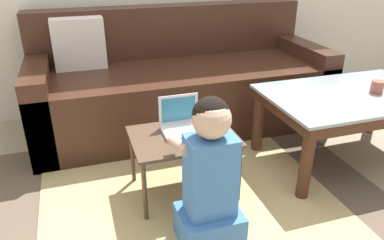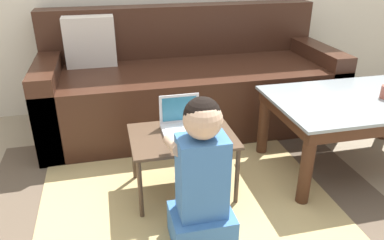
% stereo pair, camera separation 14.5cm
% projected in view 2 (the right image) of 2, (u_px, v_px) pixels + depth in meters
% --- Properties ---
extents(ground_plane, '(16.00, 16.00, 0.00)m').
position_uv_depth(ground_plane, '(212.00, 203.00, 2.07)').
color(ground_plane, gray).
extents(area_rug, '(2.20, 1.95, 0.01)m').
position_uv_depth(area_rug, '(191.00, 213.00, 1.99)').
color(area_rug, brown).
rests_on(area_rug, ground_plane).
extents(couch, '(2.18, 0.87, 0.87)m').
position_uv_depth(couch, '(188.00, 85.00, 2.90)').
color(couch, '#381E14').
rests_on(couch, ground_plane).
extents(coffee_table, '(1.06, 0.68, 0.47)m').
position_uv_depth(coffee_table, '(359.00, 108.00, 2.26)').
color(coffee_table, gray).
rests_on(coffee_table, ground_plane).
extents(laptop_desk, '(0.56, 0.41, 0.36)m').
position_uv_depth(laptop_desk, '(182.00, 142.00, 2.04)').
color(laptop_desk, '#4C3828').
rests_on(laptop_desk, ground_plane).
extents(laptop, '(0.22, 0.18, 0.19)m').
position_uv_depth(laptop, '(182.00, 125.00, 2.06)').
color(laptop, silver).
rests_on(laptop, laptop_desk).
extents(computer_mouse, '(0.06, 0.11, 0.03)m').
position_uv_depth(computer_mouse, '(218.00, 132.00, 2.02)').
color(computer_mouse, '#B2B7C1').
rests_on(computer_mouse, laptop_desk).
extents(person_seated, '(0.29, 0.40, 0.74)m').
position_uv_depth(person_seated, '(202.00, 180.00, 1.67)').
color(person_seated, '#3D70B2').
rests_on(person_seated, ground_plane).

